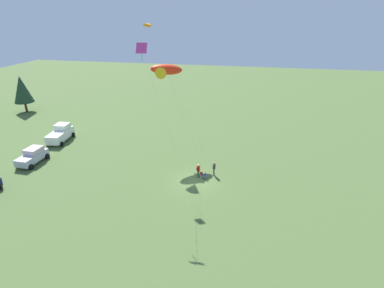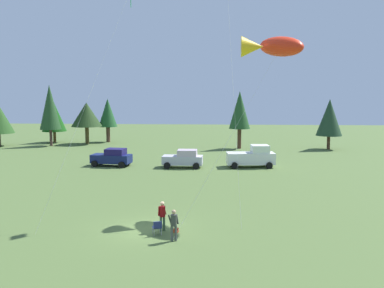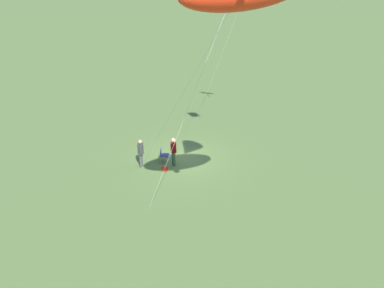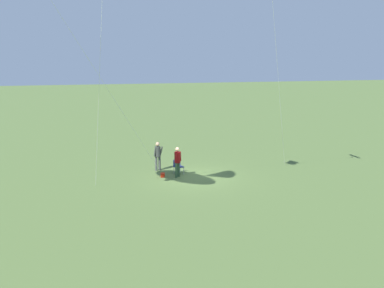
{
  "view_description": "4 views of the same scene",
  "coord_description": "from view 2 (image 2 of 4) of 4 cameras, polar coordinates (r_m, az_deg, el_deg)",
  "views": [
    {
      "loc": [
        -29.07,
        -5.55,
        17.78
      ],
      "look_at": [
        2.36,
        0.8,
        3.55
      ],
      "focal_mm": 28.0,
      "sensor_mm": 36.0,
      "label": 1
    },
    {
      "loc": [
        4.23,
        -25.41,
        8.18
      ],
      "look_at": [
        2.48,
        2.26,
        4.8
      ],
      "focal_mm": 42.0,
      "sensor_mm": 36.0,
      "label": 2
    },
    {
      "loc": [
        22.67,
        8.9,
        12.78
      ],
      "look_at": [
        1.2,
        1.03,
        1.72
      ],
      "focal_mm": 42.0,
      "sensor_mm": 36.0,
      "label": 3
    },
    {
      "loc": [
        5.99,
        24.0,
        6.96
      ],
      "look_at": [
        0.53,
        1.68,
        2.29
      ],
      "focal_mm": 42.0,
      "sensor_mm": 36.0,
      "label": 4
    }
  ],
  "objects": [
    {
      "name": "person_spectator",
      "position": [
        26.38,
        -3.78,
        -8.82
      ],
      "size": [
        0.5,
        0.52,
        1.74
      ],
      "rotation": [
        0.0,
        0.0,
        2.3
      ],
      "color": "#345436",
      "rests_on": "ground"
    },
    {
      "name": "ground_plane",
      "position": [
        27.02,
        -5.65,
        -10.71
      ],
      "size": [
        160.0,
        160.0,
        0.0
      ],
      "primitive_type": "plane",
      "color": "#4C6432"
    },
    {
      "name": "treeline_distant",
      "position": [
        66.84,
        -10.57,
        3.71
      ],
      "size": [
        50.92,
        9.87,
        8.84
      ],
      "color": "#42382B",
      "rests_on": "ground"
    },
    {
      "name": "folding_chair",
      "position": [
        25.82,
        -4.43,
        -10.42
      ],
      "size": [
        0.61,
        0.61,
        0.82
      ],
      "rotation": [
        0.0,
        0.0,
        1.91
      ],
      "color": "navy",
      "rests_on": "ground"
    },
    {
      "name": "kite_large_fish",
      "position": [
        31.03,
        10.34,
        12.08
      ],
      "size": [
        8.35,
        9.55,
        11.87
      ],
      "color": "red",
      "rests_on": "ground"
    },
    {
      "name": "car_silver_compact",
      "position": [
        47.25,
        -1.07,
        -1.86
      ],
      "size": [
        4.25,
        2.3,
        1.89
      ],
      "rotation": [
        0.0,
        0.0,
        -0.03
      ],
      "color": "#B7B5C5",
      "rests_on": "ground"
    },
    {
      "name": "car_navy_hatch",
      "position": [
        48.92,
        -10.09,
        -1.67
      ],
      "size": [
        4.41,
        2.69,
        1.89
      ],
      "rotation": [
        0.0,
        0.0,
        -0.14
      ],
      "color": "#141E51",
      "rests_on": "ground"
    },
    {
      "name": "person_kite_flyer",
      "position": [
        24.64,
        -2.33,
        -9.95
      ],
      "size": [
        0.61,
        0.41,
        1.74
      ],
      "rotation": [
        0.0,
        0.0,
        1.81
      ],
      "color": "#474D48",
      "rests_on": "ground"
    },
    {
      "name": "backpack_on_grass",
      "position": [
        26.34,
        -2.03,
        -10.9
      ],
      "size": [
        0.29,
        0.36,
        0.22
      ],
      "primitive_type": "cube",
      "rotation": [
        0.0,
        0.0,
        4.46
      ],
      "color": "#B4230D",
      "rests_on": "ground"
    },
    {
      "name": "truck_white_pickup",
      "position": [
        47.94,
        7.65,
        -1.61
      ],
      "size": [
        5.17,
        2.81,
        2.34
      ],
      "rotation": [
        0.0,
        0.0,
        0.1
      ],
      "color": "white",
      "rests_on": "ground"
    }
  ]
}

